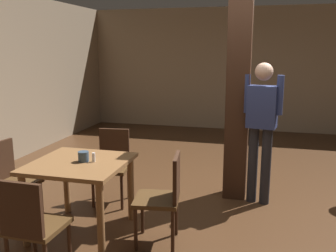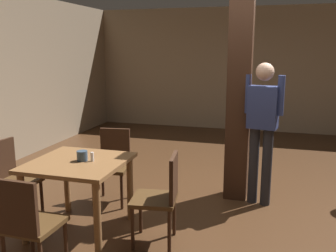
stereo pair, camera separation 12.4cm
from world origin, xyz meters
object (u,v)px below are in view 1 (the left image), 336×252
at_px(chair_east, 164,194).
at_px(chair_north, 112,162).
at_px(dining_table, 80,174).
at_px(standing_person, 261,123).
at_px(chair_south, 32,224).
at_px(salt_shaker, 94,157).
at_px(napkin_cup, 83,156).
at_px(chair_west, 10,178).

distance_m(chair_east, chair_north, 1.23).
relative_size(dining_table, standing_person, 0.54).
xyz_separation_m(chair_south, salt_shaker, (0.12, 0.91, 0.30)).
distance_m(chair_south, standing_person, 2.78).
bearing_deg(standing_person, napkin_cup, -144.40).
bearing_deg(salt_shaker, chair_east, -3.35).
xyz_separation_m(chair_north, salt_shaker, (0.15, -0.81, 0.30)).
bearing_deg(standing_person, chair_east, -124.39).
bearing_deg(standing_person, chair_south, -129.08).
bearing_deg(chair_north, chair_west, -135.95).
height_order(chair_north, napkin_cup, chair_north).
bearing_deg(chair_west, chair_east, -0.99).
bearing_deg(chair_west, standing_person, 25.25).
distance_m(chair_west, standing_person, 2.92).
distance_m(chair_south, chair_east, 1.22).
height_order(chair_east, standing_person, standing_person).
height_order(dining_table, chair_east, chair_east).
bearing_deg(dining_table, chair_north, 90.28).
bearing_deg(chair_north, dining_table, -89.72).
bearing_deg(napkin_cup, chair_east, -2.06).
relative_size(chair_east, salt_shaker, 9.51).
bearing_deg(salt_shaker, napkin_cup, -172.92).
xyz_separation_m(dining_table, napkin_cup, (0.04, 0.02, 0.18)).
bearing_deg(dining_table, chair_west, 178.98).
distance_m(chair_south, salt_shaker, 0.97).
distance_m(dining_table, chair_north, 0.84).
distance_m(chair_west, salt_shaker, 1.04).
bearing_deg(chair_south, chair_west, 134.44).
bearing_deg(salt_shaker, chair_west, -179.21).
relative_size(chair_south, standing_person, 0.52).
xyz_separation_m(dining_table, chair_north, (-0.00, 0.83, -0.12)).
distance_m(chair_east, salt_shaker, 0.81).
bearing_deg(chair_east, chair_south, -134.93).
relative_size(napkin_cup, standing_person, 0.06).
bearing_deg(dining_table, chair_south, -88.18).
xyz_separation_m(dining_table, salt_shaker, (0.14, 0.03, 0.18)).
xyz_separation_m(chair_east, salt_shaker, (-0.75, 0.04, 0.30)).
height_order(chair_south, salt_shaker, chair_south).
bearing_deg(standing_person, chair_west, -154.75).
relative_size(chair_west, napkin_cup, 8.16).
distance_m(dining_table, chair_south, 0.89).
bearing_deg(chair_south, chair_north, 91.08).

